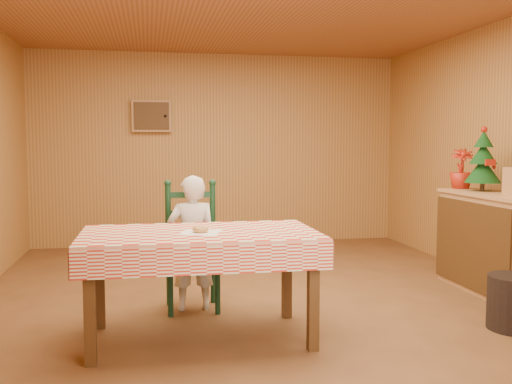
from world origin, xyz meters
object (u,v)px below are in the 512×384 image
shelf_unit (495,243)px  christmas_tree (483,162)px  seated_child (192,243)px  dining_table (200,243)px  ladder_chair (192,249)px

shelf_unit → christmas_tree: christmas_tree is taller
christmas_tree → seated_child: bearing=-174.2°
dining_table → seated_child: (0.00, 0.73, -0.13)m
ladder_chair → seated_child: bearing=-90.0°
seated_child → shelf_unit: bearing=-179.3°
seated_child → shelf_unit: seated_child is taller
seated_child → ladder_chair: bearing=-90.0°
dining_table → ladder_chair: size_ratio=1.53×
christmas_tree → ladder_chair: bearing=-175.4°
dining_table → seated_child: 0.74m
shelf_unit → christmas_tree: (0.01, 0.25, 0.74)m
dining_table → shelf_unit: 2.92m
ladder_chair → shelf_unit: (2.81, -0.02, -0.04)m
dining_table → ladder_chair: 0.81m
dining_table → seated_child: size_ratio=1.47×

